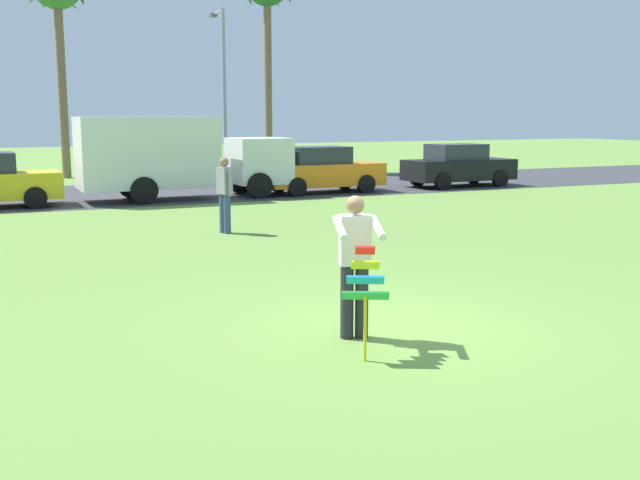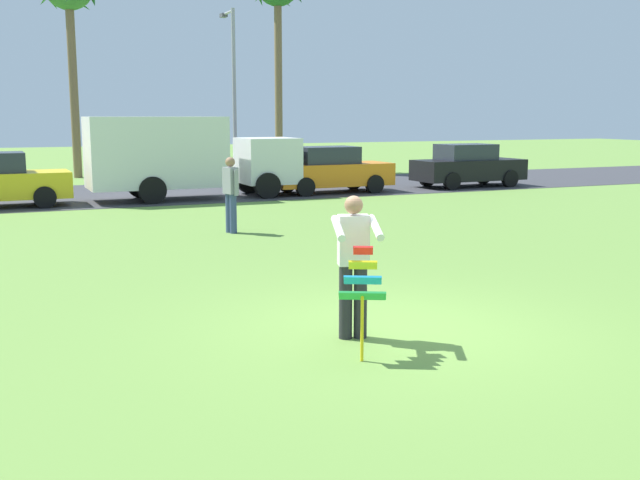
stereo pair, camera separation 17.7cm
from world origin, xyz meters
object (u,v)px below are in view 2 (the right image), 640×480
person_kite_flyer (354,261)px  kite_held (363,285)px  person_walker_near (231,192)px  parked_car_black (468,166)px  parked_truck_white_box (182,155)px  parked_car_orange (330,171)px  streetlight_pole (233,83)px

person_kite_flyer → kite_held: (-0.21, -0.67, -0.13)m
person_walker_near → parked_car_black: bearing=32.8°
person_kite_flyer → parked_car_black: 20.28m
parked_truck_white_box → parked_car_orange: parked_truck_white_box is taller
person_kite_flyer → person_walker_near: size_ratio=1.00×
parked_car_black → person_walker_near: (-11.45, -7.37, 0.16)m
parked_truck_white_box → streetlight_pole: 8.53m
person_kite_flyer → kite_held: size_ratio=1.43×
kite_held → person_walker_near: (1.28, 9.26, 0.11)m
kite_held → parked_truck_white_box: (1.91, 16.63, 0.59)m
person_kite_flyer → parked_car_orange: person_kite_flyer is taller
person_kite_flyer → parked_truck_white_box: size_ratio=0.26×
parked_truck_white_box → parked_car_orange: 5.17m
person_kite_flyer → parked_car_orange: size_ratio=0.41×
person_kite_flyer → parked_car_black: bearing=51.9°
parked_car_orange → streetlight_pole: streetlight_pole is taller
person_kite_flyer → kite_held: person_kite_flyer is taller
parked_car_orange → parked_car_black: size_ratio=1.00×
kite_held → parked_car_orange: (7.03, 16.63, -0.05)m
person_kite_flyer → parked_truck_white_box: (1.69, 15.96, 0.46)m
kite_held → parked_car_black: parked_car_black is taller
kite_held → streetlight_pole: size_ratio=0.17×
parked_car_black → streetlight_pole: 10.46m
parked_car_black → parked_car_orange: bearing=180.0°
parked_truck_white_box → streetlight_pole: size_ratio=0.96×
kite_held → parked_car_black: bearing=52.6°
kite_held → person_kite_flyer: bearing=72.4°
kite_held → parked_truck_white_box: 16.75m
parked_car_orange → person_kite_flyer: bearing=-113.1°
kite_held → parked_car_orange: size_ratio=0.28×
kite_held → parked_car_black: (12.72, 16.63, -0.05)m
parked_truck_white_box → person_walker_near: size_ratio=3.88×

